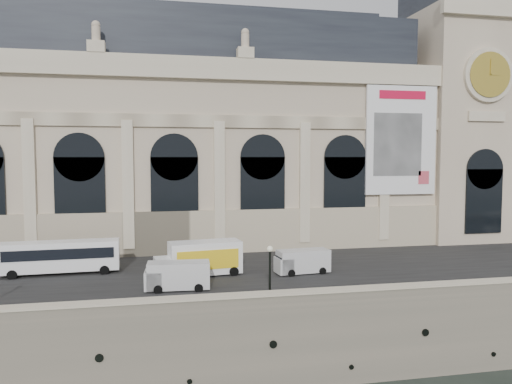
% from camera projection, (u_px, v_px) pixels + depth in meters
% --- Properties ---
extents(quay, '(160.00, 70.00, 6.00)m').
position_uv_depth(quay, '(201.00, 257.00, 69.67)').
color(quay, gray).
rests_on(quay, ground).
extents(street, '(160.00, 24.00, 0.06)m').
position_uv_depth(street, '(220.00, 269.00, 48.93)').
color(street, '#2D2D2D').
rests_on(street, quay).
extents(parapet, '(160.00, 1.40, 1.21)m').
position_uv_depth(parapet, '(244.00, 302.00, 35.80)').
color(parapet, gray).
rests_on(parapet, quay).
extents(museum, '(69.00, 18.70, 29.10)m').
position_uv_depth(museum, '(155.00, 135.00, 63.23)').
color(museum, beige).
rests_on(museum, quay).
extents(clock_pavilion, '(13.00, 14.72, 36.70)m').
position_uv_depth(clock_pavilion, '(453.00, 110.00, 68.11)').
color(clock_pavilion, beige).
rests_on(clock_pavilion, quay).
extents(bus_left, '(10.75, 2.81, 3.14)m').
position_uv_depth(bus_left, '(60.00, 256.00, 46.65)').
color(bus_left, white).
rests_on(bus_left, quay).
extents(van_b, '(5.41, 2.47, 2.36)m').
position_uv_depth(van_b, '(174.00, 276.00, 41.25)').
color(van_b, silver).
rests_on(van_b, quay).
extents(van_c, '(5.27, 2.52, 2.27)m').
position_uv_depth(van_c, '(300.00, 262.00, 47.01)').
color(van_c, silver).
rests_on(van_c, quay).
extents(box_truck, '(8.18, 3.66, 3.19)m').
position_uv_depth(box_truck, '(200.00, 259.00, 46.25)').
color(box_truck, white).
rests_on(box_truck, quay).
extents(lamp_right, '(0.44, 0.44, 4.37)m').
position_uv_depth(lamp_right, '(270.00, 275.00, 37.63)').
color(lamp_right, black).
rests_on(lamp_right, quay).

